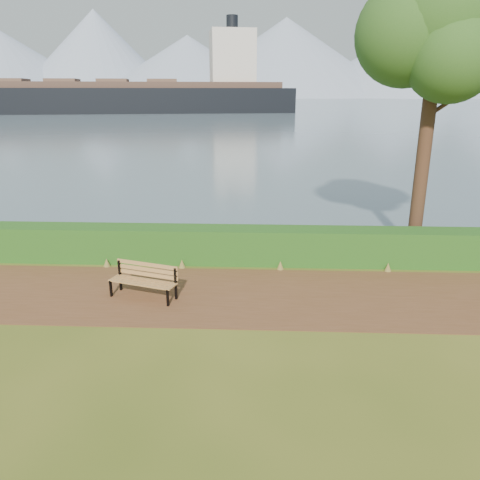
{
  "coord_description": "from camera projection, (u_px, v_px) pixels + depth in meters",
  "views": [
    {
      "loc": [
        1.04,
        -9.91,
        4.64
      ],
      "look_at": [
        0.54,
        1.2,
        1.1
      ],
      "focal_mm": 35.0,
      "sensor_mm": 36.0,
      "label": 1
    }
  ],
  "objects": [
    {
      "name": "water",
      "position": [
        260.0,
        100.0,
        258.38
      ],
      "size": [
        700.0,
        510.0,
        0.0
      ],
      "primitive_type": "cube",
      "color": "#3F5465",
      "rests_on": "ground"
    },
    {
      "name": "tree",
      "position": [
        438.0,
        26.0,
        12.24
      ],
      "size": [
        4.37,
        3.63,
        8.43
      ],
      "rotation": [
        0.0,
        0.0,
        -0.17
      ],
      "color": "#382017",
      "rests_on": "ground"
    },
    {
      "name": "bench",
      "position": [
        144.0,
        278.0,
        10.94
      ],
      "size": [
        1.68,
        0.94,
        0.81
      ],
      "rotation": [
        0.0,
        0.0,
        -0.31
      ],
      "color": "black",
      "rests_on": "ground"
    },
    {
      "name": "ground",
      "position": [
        215.0,
        300.0,
        10.89
      ],
      "size": [
        140.0,
        140.0,
        0.0
      ],
      "primitive_type": "plane",
      "color": "#405217",
      "rests_on": "ground"
    },
    {
      "name": "path",
      "position": [
        216.0,
        295.0,
        11.17
      ],
      "size": [
        40.0,
        3.4,
        0.01
      ],
      "primitive_type": "cube",
      "color": "brown",
      "rests_on": "ground"
    },
    {
      "name": "cargo_ship",
      "position": [
        138.0,
        97.0,
        104.26
      ],
      "size": [
        75.48,
        25.37,
        22.65
      ],
      "rotation": [
        0.0,
        0.0,
        0.19
      ],
      "color": "black",
      "rests_on": "ground"
    },
    {
      "name": "hedge",
      "position": [
        223.0,
        245.0,
        13.21
      ],
      "size": [
        32.0,
        0.85,
        1.0
      ],
      "primitive_type": "cube",
      "color": "#184513",
      "rests_on": "ground"
    },
    {
      "name": "mountains",
      "position": [
        250.0,
        62.0,
        389.4
      ],
      "size": [
        585.0,
        190.0,
        70.0
      ],
      "color": "#8596B1",
      "rests_on": "ground"
    }
  ]
}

